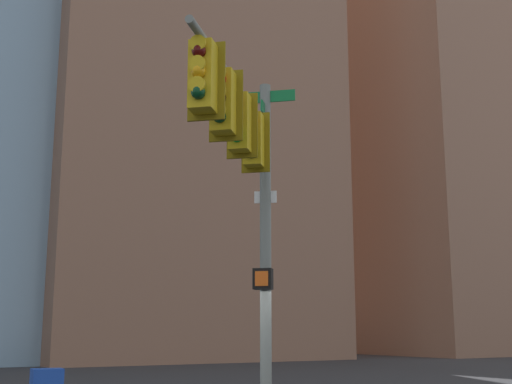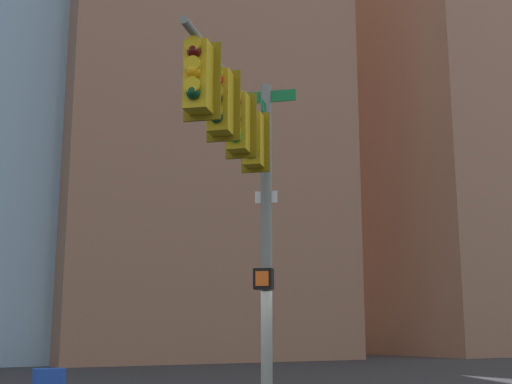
# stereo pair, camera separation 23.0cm
# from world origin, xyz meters

# --- Properties ---
(signal_pole_assembly) EXTENTS (4.23, 4.01, 6.72)m
(signal_pole_assembly) POSITION_xyz_m (1.52, -0.85, 4.67)
(signal_pole_assembly) COLOR slate
(signal_pole_assembly) RESTS_ON ground_plane
(building_brick_nearside) EXTENTS (18.65, 18.22, 48.10)m
(building_brick_nearside) POSITION_xyz_m (-30.75, 11.06, 24.05)
(building_brick_nearside) COLOR #845B47
(building_brick_nearside) RESTS_ON ground_plane
(building_brick_midblock) EXTENTS (17.53, 19.20, 30.10)m
(building_brick_midblock) POSITION_xyz_m (-27.88, 35.67, 15.05)
(building_brick_midblock) COLOR #845B47
(building_brick_midblock) RESTS_ON ground_plane
(building_brick_farside) EXTENTS (18.52, 19.51, 37.65)m
(building_brick_farside) POSITION_xyz_m (-60.60, 7.14, 18.82)
(building_brick_farside) COLOR #4C3328
(building_brick_farside) RESTS_ON ground_plane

